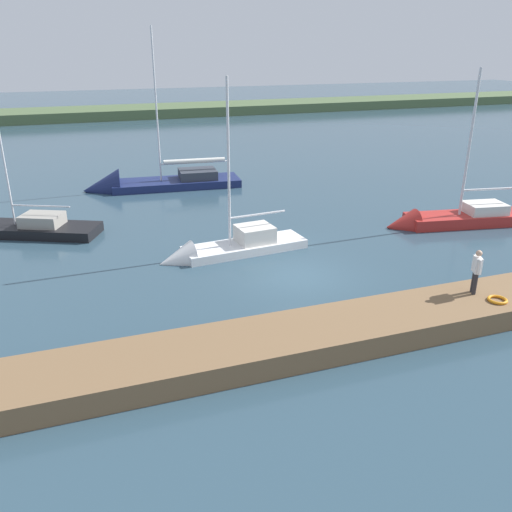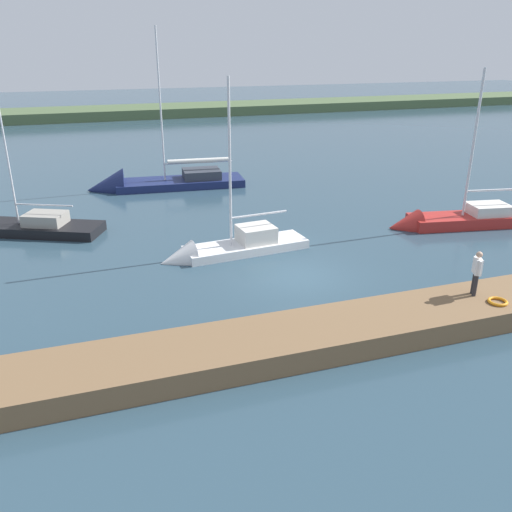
# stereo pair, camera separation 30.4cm
# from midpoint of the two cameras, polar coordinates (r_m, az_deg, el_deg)

# --- Properties ---
(ground_plane) EXTENTS (200.00, 200.00, 0.00)m
(ground_plane) POSITION_cam_midpoint_polar(r_m,az_deg,el_deg) (21.79, 4.98, -2.24)
(ground_plane) COLOR #2D4756
(far_shoreline) EXTENTS (180.00, 8.00, 2.40)m
(far_shoreline) POSITION_cam_midpoint_polar(r_m,az_deg,el_deg) (73.39, -12.40, 14.43)
(far_shoreline) COLOR #4C603D
(far_shoreline) RESTS_ON ground_plane
(dock_pier) EXTENTS (25.38, 2.53, 0.74)m
(dock_pier) POSITION_cam_midpoint_polar(r_m,az_deg,el_deg) (17.55, 11.65, -7.59)
(dock_pier) COLOR brown
(dock_pier) RESTS_ON ground_plane
(life_ring_buoy) EXTENTS (0.66, 0.66, 0.10)m
(life_ring_buoy) POSITION_cam_midpoint_polar(r_m,az_deg,el_deg) (19.76, 24.92, -4.45)
(life_ring_buoy) COLOR orange
(life_ring_buoy) RESTS_ON dock_pier
(sailboat_behind_pier) EXTENTS (6.97, 2.31, 8.48)m
(sailboat_behind_pier) POSITION_cam_midpoint_polar(r_m,az_deg,el_deg) (23.98, -2.93, 0.52)
(sailboat_behind_pier) COLOR white
(sailboat_behind_pier) RESTS_ON ground_plane
(sailboat_far_right) EXTENTS (7.83, 3.03, 8.63)m
(sailboat_far_right) POSITION_cam_midpoint_polar(r_m,az_deg,el_deg) (29.59, 20.70, 3.35)
(sailboat_far_right) COLOR #B22823
(sailboat_far_right) RESTS_ON ground_plane
(sailboat_far_left) EXTENTS (8.12, 5.23, 8.47)m
(sailboat_far_left) POSITION_cam_midpoint_polar(r_m,az_deg,el_deg) (29.51, -24.68, 2.68)
(sailboat_far_left) COLOR black
(sailboat_far_left) RESTS_ON ground_plane
(sailboat_outer_mooring) EXTENTS (10.30, 3.49, 11.06)m
(sailboat_outer_mooring) POSITION_cam_midpoint_polar(r_m,az_deg,el_deg) (35.84, -11.04, 7.44)
(sailboat_outer_mooring) COLOR navy
(sailboat_outer_mooring) RESTS_ON ground_plane
(person_on_dock) EXTENTS (0.38, 0.57, 1.60)m
(person_on_dock) POSITION_cam_midpoint_polar(r_m,az_deg,el_deg) (19.72, 23.02, -1.44)
(person_on_dock) COLOR #28282D
(person_on_dock) RESTS_ON dock_pier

